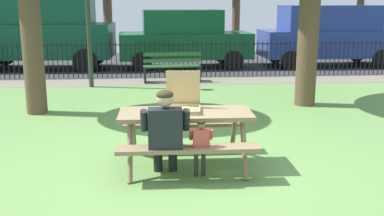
{
  "coord_description": "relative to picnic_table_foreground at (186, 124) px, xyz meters",
  "views": [
    {
      "loc": [
        -0.48,
        -5.91,
        2.24
      ],
      "look_at": [
        0.03,
        0.45,
        0.75
      ],
      "focal_mm": 43.13,
      "sensor_mm": 36.0,
      "label": 1
    }
  ],
  "objects": [
    {
      "name": "ground",
      "position": [
        0.08,
        1.72,
        -0.61
      ],
      "size": [
        28.0,
        11.74,
        0.02
      ],
      "primitive_type": "cube",
      "color": "#65914B"
    },
    {
      "name": "cobblestone_walkway",
      "position": [
        0.08,
        6.89,
        -0.6
      ],
      "size": [
        28.0,
        1.4,
        0.01
      ],
      "primitive_type": "cube",
      "color": "gray"
    },
    {
      "name": "street_asphalt",
      "position": [
        0.08,
        10.94,
        -0.6
      ],
      "size": [
        28.0,
        6.7,
        0.01
      ],
      "primitive_type": "cube",
      "color": "#38383D"
    },
    {
      "name": "picnic_table_foreground",
      "position": [
        0.0,
        0.0,
        0.0
      ],
      "size": [
        1.81,
        1.5,
        0.79
      ],
      "color": "#8A7352",
      "rests_on": "ground"
    },
    {
      "name": "pizza_box_open",
      "position": [
        -0.03,
        0.1,
        0.27
      ],
      "size": [
        0.51,
        0.55,
        0.53
      ],
      "color": "tan",
      "rests_on": "picnic_table_foreground"
    },
    {
      "name": "pizza_slice_on_table",
      "position": [
        -0.5,
        -0.06,
        0.18
      ],
      "size": [
        0.26,
        0.29,
        0.02
      ],
      "color": "#F5DA63",
      "rests_on": "picnic_table_foreground"
    },
    {
      "name": "adult_at_table",
      "position": [
        -0.29,
        -0.5,
        0.06
      ],
      "size": [
        0.61,
        0.59,
        1.19
      ],
      "color": "black",
      "rests_on": "ground"
    },
    {
      "name": "child_at_table",
      "position": [
        0.16,
        -0.54,
        -0.1
      ],
      "size": [
        0.3,
        0.29,
        0.8
      ],
      "color": "#2D2D2D",
      "rests_on": "ground"
    },
    {
      "name": "iron_fence_streetside",
      "position": [
        0.08,
        7.59,
        -0.06
      ],
      "size": [
        23.91,
        0.03,
        1.06
      ],
      "color": "black",
      "rests_on": "ground"
    },
    {
      "name": "park_bench_center",
      "position": [
        0.07,
        6.75,
        -0.18
      ],
      "size": [
        1.62,
        0.56,
        0.85
      ],
      "color": "#2F5D30",
      "rests_on": "ground"
    },
    {
      "name": "parked_car_left",
      "position": [
        -4.15,
        9.65,
        0.71
      ],
      "size": [
        4.78,
        2.23,
        2.46
      ],
      "color": "#0D4731",
      "rests_on": "ground"
    },
    {
      "name": "parked_car_center",
      "position": [
        0.6,
        9.65,
        0.41
      ],
      "size": [
        4.49,
        2.11,
        1.94
      ],
      "color": "#0E4D28",
      "rests_on": "ground"
    },
    {
      "name": "parked_car_right",
      "position": [
        5.6,
        9.65,
        0.5
      ],
      "size": [
        4.64,
        2.03,
        2.08
      ],
      "color": "navy",
      "rests_on": "ground"
    }
  ]
}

